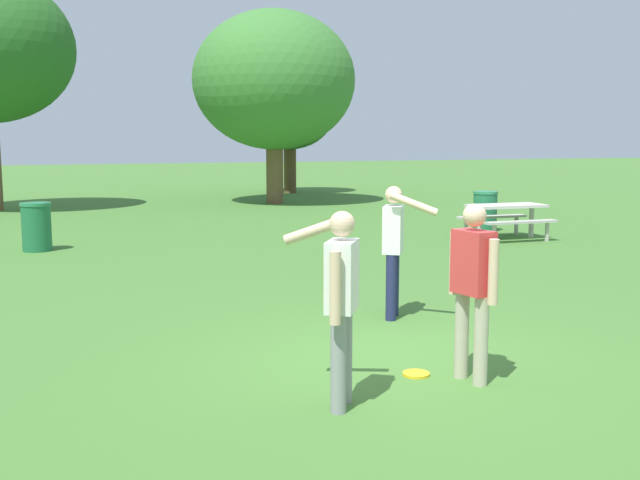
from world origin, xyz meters
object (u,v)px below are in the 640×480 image
Objects in this scene: person_catcher at (394,241)px; frisbee at (416,374)px; person_bystander at (473,281)px; trash_can_beside_table at (36,227)px; picnic_table_near at (506,214)px; trash_can_further_along at (485,211)px; person_thrower at (340,294)px; tree_broad_center at (274,81)px; tree_far_right at (290,111)px.

frisbee is (-0.82, -2.12, -0.95)m from person_catcher.
person_bystander reaches higher than trash_can_beside_table.
person_catcher is 0.94× the size of picnic_table_near.
trash_can_beside_table and trash_can_further_along have the same top height.
person_thrower reaches higher than trash_can_beside_table.
person_thrower is 1.47m from frisbee.
person_catcher is 1.00× the size of person_bystander.
trash_can_further_along is 0.15× the size of tree_broad_center.
person_bystander is 19.36m from tree_broad_center.
picnic_table_near is 15.30m from tree_far_right.
person_bystander is at bearing -104.78° from tree_far_right.
person_thrower is 1.39m from person_bystander.
person_catcher is at bearing -61.51° from trash_can_beside_table.
person_thrower is 1.00× the size of person_bystander.
tree_broad_center is at bearing -114.73° from tree_far_right.
person_thrower is 0.25× the size of tree_broad_center.
person_thrower is 19.87m from tree_broad_center.
person_catcher is at bearing 79.94° from person_bystander.
trash_can_further_along is at bearing -88.81° from tree_far_right.
picnic_table_near is at bearing -10.79° from trash_can_beside_table.
trash_can_further_along is (7.78, 9.68, -0.48)m from person_thrower.
tree_broad_center is at bearing 104.44° from trash_can_further_along.
trash_can_beside_table is at bearing 102.60° from person_thrower.
trash_can_beside_table is (-3.65, 9.97, -0.46)m from person_bystander.
tree_broad_center is at bearing 77.80° from person_bystander.
picnic_table_near is 1.82× the size of trash_can_further_along.
trash_can_beside_table is at bearing -126.48° from tree_far_right.
trash_can_further_along is (6.40, 9.49, -0.46)m from person_bystander.
picnic_table_near is 0.36× the size of tree_far_right.
person_bystander is at bearing -69.90° from trash_can_beside_table.
tree_broad_center reaches higher than person_bystander.
tree_broad_center reaches higher than trash_can_beside_table.
person_thrower is 3.20m from person_catcher.
person_bystander is at bearing -102.20° from tree_broad_center.
person_bystander reaches higher than picnic_table_near.
person_catcher reaches higher than trash_can_further_along.
frisbee is at bearing -129.47° from picnic_table_near.
picnic_table_near is (6.42, 7.80, 0.55)m from frisbee.
person_thrower is at bearing -172.17° from person_bystander.
picnic_table_near is (6.04, 8.13, -0.38)m from person_bystander.
person_thrower is 1.71× the size of trash_can_further_along.
trash_can_beside_table is at bearing 110.10° from person_bystander.
tree_broad_center is at bearing 77.48° from person_catcher.
tree_broad_center is (7.69, 8.69, 3.64)m from trash_can_beside_table.
person_thrower is 11.15m from picnic_table_near.
person_thrower is 0.94× the size of picnic_table_near.
trash_can_further_along is (0.36, 1.37, -0.08)m from picnic_table_near.
person_thrower reaches higher than picnic_table_near.
person_bystander is 11.46m from trash_can_further_along.
frisbee is at bearing 139.67° from person_bystander.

